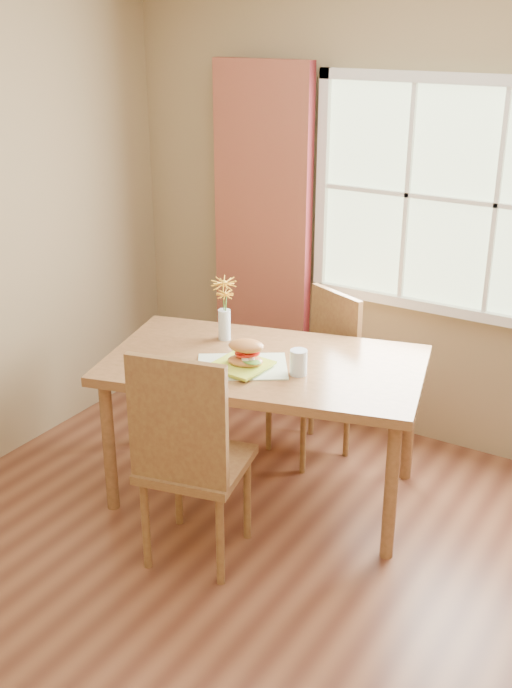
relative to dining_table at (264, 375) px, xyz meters
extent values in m
cube|color=brown|center=(0.58, -0.85, -0.72)|extent=(4.20, 3.80, 0.02)
cube|color=#947E59|center=(0.58, 1.06, 0.64)|extent=(4.20, 0.02, 2.70)
cube|color=#B7CD9B|center=(0.58, 1.03, 0.79)|extent=(1.50, 0.02, 1.20)
cube|color=white|center=(0.58, 1.00, 1.42)|extent=(1.62, 0.04, 0.06)
cube|color=white|center=(0.58, 1.00, 0.16)|extent=(1.62, 0.04, 0.06)
cube|color=white|center=(-0.20, 1.00, 0.79)|extent=(0.06, 0.04, 1.32)
cube|color=white|center=(0.58, 1.01, 0.79)|extent=(1.50, 0.03, 0.02)
cube|color=maroon|center=(-0.57, 0.93, 0.39)|extent=(0.65, 0.08, 2.20)
cube|color=#915D37|center=(0.00, 0.00, 0.06)|extent=(1.80, 1.29, 0.05)
cylinder|color=#915D37|center=(-0.61, -0.55, -0.34)|extent=(0.06, 0.06, 0.74)
cylinder|color=#915D37|center=(0.80, -0.18, -0.34)|extent=(0.06, 0.06, 0.74)
cylinder|color=#915D37|center=(-0.80, 0.18, -0.34)|extent=(0.06, 0.06, 0.74)
cylinder|color=#915D37|center=(0.61, 0.55, -0.34)|extent=(0.06, 0.06, 0.74)
cube|color=olive|center=(0.00, -0.62, -0.21)|extent=(0.55, 0.55, 0.04)
cube|color=olive|center=(0.05, -0.82, 0.10)|extent=(0.46, 0.14, 0.59)
cylinder|color=olive|center=(-0.14, -0.84, -0.47)|extent=(0.04, 0.04, 0.47)
cylinder|color=olive|center=(0.22, -0.76, -0.47)|extent=(0.04, 0.04, 0.47)
cylinder|color=olive|center=(-0.22, -0.48, -0.47)|extent=(0.04, 0.04, 0.47)
cylinder|color=olive|center=(0.14, -0.40, -0.47)|extent=(0.04, 0.04, 0.47)
cube|color=olive|center=(0.00, 0.50, -0.27)|extent=(0.53, 0.53, 0.04)
cube|color=olive|center=(0.07, 0.67, 0.01)|extent=(0.39, 0.19, 0.52)
cylinder|color=olive|center=(-0.22, 0.42, -0.50)|extent=(0.03, 0.03, 0.42)
cylinder|color=olive|center=(0.09, 0.29, -0.50)|extent=(0.03, 0.03, 0.42)
cylinder|color=olive|center=(-0.09, 0.72, -0.50)|extent=(0.03, 0.03, 0.42)
cylinder|color=olive|center=(0.22, 0.59, -0.50)|extent=(0.03, 0.03, 0.42)
cube|color=beige|center=(-0.06, -0.13, 0.08)|extent=(0.56, 0.52, 0.01)
cube|color=#B9D334|center=(-0.05, -0.15, 0.09)|extent=(0.28, 0.28, 0.01)
ellipsoid|color=#D29047|center=(-0.03, -0.14, 0.13)|extent=(0.21, 0.17, 0.05)
ellipsoid|color=#4C8C2D|center=(0.02, -0.16, 0.14)|extent=(0.10, 0.07, 0.01)
cylinder|color=red|center=(-0.04, -0.14, 0.16)|extent=(0.10, 0.10, 0.01)
cylinder|color=red|center=(0.00, -0.13, 0.17)|extent=(0.09, 0.09, 0.01)
ellipsoid|color=#D29047|center=(-0.03, -0.13, 0.21)|extent=(0.21, 0.17, 0.06)
cylinder|color=silver|center=(0.23, -0.06, 0.15)|extent=(0.09, 0.09, 0.13)
cylinder|color=silver|center=(0.23, -0.06, 0.14)|extent=(0.08, 0.08, 0.11)
cylinder|color=silver|center=(-0.34, 0.14, 0.17)|extent=(0.07, 0.07, 0.17)
cylinder|color=silver|center=(-0.34, 0.14, 0.12)|extent=(0.06, 0.06, 0.08)
cylinder|color=#3D7028|center=(-0.34, 0.14, 0.24)|extent=(0.01, 0.01, 0.32)
cylinder|color=#3D7028|center=(-0.33, 0.13, 0.21)|extent=(0.01, 0.01, 0.26)
camera|label=1|loc=(1.93, -3.26, 1.75)|focal=42.00mm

